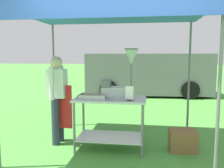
% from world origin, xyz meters
% --- Properties ---
extents(ground_plane, '(70.00, 70.00, 0.00)m').
position_xyz_m(ground_plane, '(0.00, 6.00, 0.00)').
color(ground_plane, '#478E38').
extents(stall_canopy, '(3.18, 2.35, 2.37)m').
position_xyz_m(stall_canopy, '(-0.29, 1.28, 2.28)').
color(stall_canopy, slate).
rests_on(stall_canopy, ground).
extents(donut_cart, '(1.21, 0.68, 0.91)m').
position_xyz_m(donut_cart, '(-0.29, 1.18, 0.65)').
color(donut_cart, '#B7B7BC').
rests_on(donut_cart, ground).
extents(donut_tray, '(0.47, 0.31, 0.07)m').
position_xyz_m(donut_tray, '(-0.56, 1.11, 0.93)').
color(donut_tray, '#B7B7BC').
rests_on(donut_tray, donut_cart).
extents(donut_fryer, '(0.62, 0.28, 0.84)m').
position_xyz_m(donut_fryer, '(-0.11, 1.25, 1.19)').
color(donut_fryer, '#B7B7BC').
rests_on(donut_fryer, donut_cart).
extents(menu_sign, '(0.13, 0.05, 0.23)m').
position_xyz_m(menu_sign, '(0.05, 1.00, 1.00)').
color(menu_sign, black).
rests_on(menu_sign, donut_cart).
extents(vendor, '(0.45, 0.53, 1.61)m').
position_xyz_m(vendor, '(-1.30, 1.36, 0.90)').
color(vendor, '#2D3347').
rests_on(vendor, ground).
extents(supply_crate, '(0.47, 0.36, 0.36)m').
position_xyz_m(supply_crate, '(0.95, 1.29, 0.18)').
color(supply_crate, brown).
rests_on(supply_crate, ground).
extents(van_grey, '(5.00, 2.30, 1.69)m').
position_xyz_m(van_grey, '(0.34, 7.22, 0.88)').
color(van_grey, slate).
rests_on(van_grey, ground).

